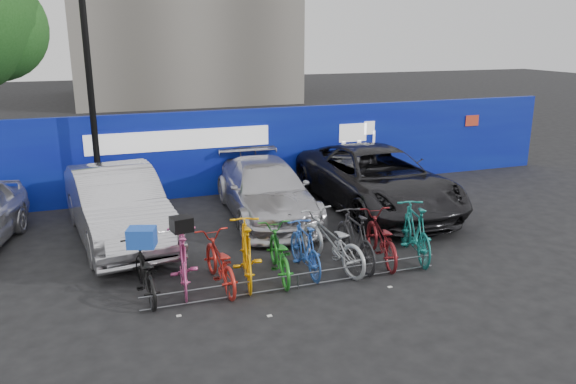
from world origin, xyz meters
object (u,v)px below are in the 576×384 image
bike_0 (144,271)px  bike_6 (332,241)px  bike_8 (381,238)px  bike_9 (415,231)px  lamppost (90,84)px  bike_2 (219,262)px  car_2 (266,190)px  bike_rack (298,280)px  bike_5 (305,248)px  bike_1 (183,260)px  car_3 (376,179)px  bike_4 (279,253)px  bike_7 (355,239)px  car_1 (117,205)px  bike_3 (247,252)px

bike_0 → bike_6: 3.59m
bike_0 → bike_6: bike_6 is taller
bike_8 → bike_9: bearing=-174.6°
lamppost → bike_2: bearing=-70.8°
car_2 → bike_rack: bearing=-95.6°
lamppost → bike_6: (4.16, -5.30, -2.73)m
bike_5 → bike_6: bearing=-174.1°
bike_6 → bike_9: size_ratio=1.08×
lamppost → bike_1: size_ratio=3.36×
car_2 → bike_6: 3.45m
car_3 → bike_4: car_3 is taller
bike_1 → bike_9: (4.69, -0.14, 0.03)m
bike_4 → bike_7: (1.60, 0.02, 0.08)m
bike_0 → bike_5: bike_5 is taller
car_3 → bike_8: size_ratio=3.08×
car_3 → bike_4: bearing=-139.2°
bike_rack → bike_4: bearing=104.5°
car_1 → car_2: bearing=-0.5°
car_1 → bike_3: bearing=-62.9°
bike_2 → bike_3: bearing=-176.1°
car_1 → bike_9: 6.44m
bike_1 → bike_7: (3.37, -0.09, 0.01)m
car_1 → bike_2: (1.57, -3.12, -0.33)m
bike_6 → bike_0: bearing=-11.3°
car_3 → bike_0: 7.02m
bike_4 → bike_9: (2.92, -0.03, 0.10)m
car_2 → bike_5: bearing=-91.1°
bike_2 → bike_7: bike_7 is taller
car_3 → bike_0: car_3 is taller
bike_rack → bike_4: bike_4 is taller
car_3 → bike_3: (-4.39, -3.20, -0.22)m
car_2 → bike_4: bearing=-99.7°
bike_7 → bike_1: bearing=0.4°
bike_2 → bike_9: bike_9 is taller
car_1 → bike_7: car_1 is taller
bike_5 → bike_6: size_ratio=0.81×
bike_rack → bike_1: bearing=159.2°
bike_rack → bike_6: bike_6 is taller
bike_8 → car_1: bearing=-21.2°
car_1 → bike_4: car_1 is taller
bike_0 → bike_8: bike_8 is taller
bike_6 → bike_3: bearing=-10.5°
bike_rack → bike_0: bearing=166.4°
car_3 → bike_5: car_3 is taller
bike_4 → bike_5: bearing=-170.0°
bike_7 → bike_5: bearing=1.8°
car_2 → bike_3: size_ratio=2.48×
car_2 → bike_1: bearing=-123.7°
bike_0 → bike_2: (1.32, -0.06, 0.01)m
car_1 → bike_8: size_ratio=2.62×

